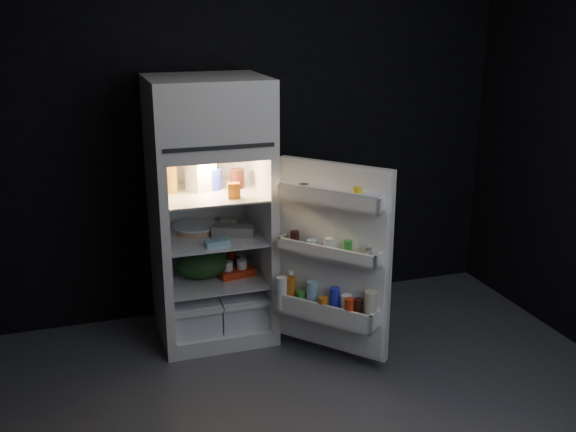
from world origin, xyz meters
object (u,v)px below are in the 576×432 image
object	(u,v)px
fridge_door	(331,263)
egg_carton	(233,231)
refrigerator	(209,201)
milk_jug	(201,172)
yogurt_tray	(236,272)

from	to	relation	value
fridge_door	egg_carton	world-z (taller)	fridge_door
fridge_door	egg_carton	bearing A→B (deg)	131.11
refrigerator	milk_jug	distance (m)	0.20
milk_jug	egg_carton	distance (m)	0.45
milk_jug	yogurt_tray	bearing A→B (deg)	-53.67
fridge_door	milk_jug	xyz separation A→B (m)	(-0.67, 0.70, 0.47)
fridge_door	yogurt_tray	distance (m)	0.78
fridge_door	yogurt_tray	world-z (taller)	fridge_door
milk_jug	egg_carton	xyz separation A→B (m)	(0.18, -0.14, -0.38)
fridge_door	refrigerator	bearing A→B (deg)	133.16
egg_carton	yogurt_tray	size ratio (longest dim) A/B	1.14
egg_carton	yogurt_tray	world-z (taller)	egg_carton
refrigerator	yogurt_tray	bearing A→B (deg)	-27.98
refrigerator	milk_jug	xyz separation A→B (m)	(-0.04, 0.04, 0.19)
egg_carton	milk_jug	bearing A→B (deg)	165.62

